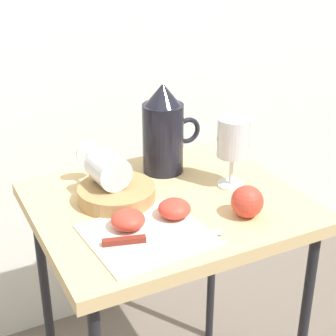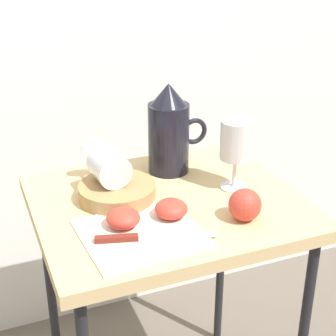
{
  "view_description": "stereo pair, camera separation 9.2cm",
  "coord_description": "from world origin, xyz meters",
  "px_view_note": "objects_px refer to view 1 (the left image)",
  "views": [
    {
      "loc": [
        -0.48,
        -0.95,
        1.25
      ],
      "look_at": [
        0.0,
        0.0,
        0.75
      ],
      "focal_mm": 57.63,
      "sensor_mm": 36.0,
      "label": 1
    },
    {
      "loc": [
        -0.39,
        -0.98,
        1.25
      ],
      "look_at": [
        0.0,
        0.0,
        0.75
      ],
      "focal_mm": 57.63,
      "sensor_mm": 36.0,
      "label": 2
    }
  ],
  "objects_px": {
    "apple_half_right": "(174,209)",
    "apple_whole": "(247,202)",
    "table": "(168,225)",
    "wine_glass_tipped_near": "(107,168)",
    "basket_tray": "(117,194)",
    "knife": "(145,239)",
    "apple_half_left": "(128,220)",
    "wine_glass_upright": "(233,141)",
    "pitcher": "(163,136)"
  },
  "relations": [
    {
      "from": "basket_tray",
      "to": "apple_half_left",
      "type": "xyz_separation_m",
      "value": [
        -0.03,
        -0.12,
        0.01
      ]
    },
    {
      "from": "wine_glass_tipped_near",
      "to": "apple_whole",
      "type": "bearing_deg",
      "value": -41.51
    },
    {
      "from": "wine_glass_tipped_near",
      "to": "apple_half_right",
      "type": "bearing_deg",
      "value": -57.77
    },
    {
      "from": "wine_glass_upright",
      "to": "apple_half_left",
      "type": "distance_m",
      "value": 0.32
    },
    {
      "from": "basket_tray",
      "to": "knife",
      "type": "distance_m",
      "value": 0.18
    },
    {
      "from": "pitcher",
      "to": "wine_glass_upright",
      "type": "xyz_separation_m",
      "value": [
        0.11,
        -0.14,
        0.02
      ]
    },
    {
      "from": "apple_half_left",
      "to": "apple_half_right",
      "type": "height_order",
      "value": "same"
    },
    {
      "from": "wine_glass_upright",
      "to": "knife",
      "type": "distance_m",
      "value": 0.33
    },
    {
      "from": "apple_half_left",
      "to": "knife",
      "type": "relative_size",
      "value": 0.3
    },
    {
      "from": "table",
      "to": "wine_glass_tipped_near",
      "type": "bearing_deg",
      "value": 148.79
    },
    {
      "from": "apple_half_right",
      "to": "apple_whole",
      "type": "distance_m",
      "value": 0.15
    },
    {
      "from": "basket_tray",
      "to": "apple_half_left",
      "type": "height_order",
      "value": "apple_half_left"
    },
    {
      "from": "basket_tray",
      "to": "wine_glass_upright",
      "type": "height_order",
      "value": "wine_glass_upright"
    },
    {
      "from": "apple_half_right",
      "to": "basket_tray",
      "type": "bearing_deg",
      "value": 122.52
    },
    {
      "from": "wine_glass_tipped_near",
      "to": "apple_half_left",
      "type": "relative_size",
      "value": 2.2
    },
    {
      "from": "apple_half_right",
      "to": "knife",
      "type": "bearing_deg",
      "value": -148.45
    },
    {
      "from": "basket_tray",
      "to": "pitcher",
      "type": "xyz_separation_m",
      "value": [
        0.16,
        0.1,
        0.07
      ]
    },
    {
      "from": "basket_tray",
      "to": "apple_half_left",
      "type": "distance_m",
      "value": 0.13
    },
    {
      "from": "basket_tray",
      "to": "wine_glass_upright",
      "type": "bearing_deg",
      "value": -10.53
    },
    {
      "from": "wine_glass_tipped_near",
      "to": "pitcher",
      "type": "bearing_deg",
      "value": 23.24
    },
    {
      "from": "basket_tray",
      "to": "table",
      "type": "bearing_deg",
      "value": -25.69
    },
    {
      "from": "table",
      "to": "knife",
      "type": "distance_m",
      "value": 0.19
    },
    {
      "from": "pitcher",
      "to": "apple_whole",
      "type": "bearing_deg",
      "value": -78.46
    },
    {
      "from": "wine_glass_upright",
      "to": "knife",
      "type": "bearing_deg",
      "value": -154.75
    },
    {
      "from": "wine_glass_upright",
      "to": "apple_half_left",
      "type": "height_order",
      "value": "wine_glass_upright"
    },
    {
      "from": "table",
      "to": "pitcher",
      "type": "relative_size",
      "value": 2.99
    },
    {
      "from": "apple_half_left",
      "to": "apple_whole",
      "type": "bearing_deg",
      "value": -13.92
    },
    {
      "from": "wine_glass_tipped_near",
      "to": "apple_whole",
      "type": "distance_m",
      "value": 0.31
    },
    {
      "from": "basket_tray",
      "to": "apple_whole",
      "type": "height_order",
      "value": "apple_whole"
    },
    {
      "from": "basket_tray",
      "to": "apple_whole",
      "type": "distance_m",
      "value": 0.29
    },
    {
      "from": "apple_half_left",
      "to": "wine_glass_tipped_near",
      "type": "bearing_deg",
      "value": 84.74
    },
    {
      "from": "table",
      "to": "pitcher",
      "type": "xyz_separation_m",
      "value": [
        0.06,
        0.14,
        0.15
      ]
    },
    {
      "from": "pitcher",
      "to": "wine_glass_tipped_near",
      "type": "distance_m",
      "value": 0.19
    },
    {
      "from": "apple_half_left",
      "to": "table",
      "type": "bearing_deg",
      "value": 30.47
    },
    {
      "from": "wine_glass_tipped_near",
      "to": "apple_half_right",
      "type": "height_order",
      "value": "wine_glass_tipped_near"
    },
    {
      "from": "apple_half_left",
      "to": "knife",
      "type": "height_order",
      "value": "apple_half_left"
    },
    {
      "from": "wine_glass_tipped_near",
      "to": "knife",
      "type": "height_order",
      "value": "wine_glass_tipped_near"
    },
    {
      "from": "apple_half_right",
      "to": "apple_whole",
      "type": "xyz_separation_m",
      "value": [
        0.14,
        -0.06,
        0.01
      ]
    },
    {
      "from": "pitcher",
      "to": "apple_half_left",
      "type": "xyz_separation_m",
      "value": [
        -0.19,
        -0.22,
        -0.07
      ]
    },
    {
      "from": "wine_glass_upright",
      "to": "wine_glass_tipped_near",
      "type": "relative_size",
      "value": 1.09
    },
    {
      "from": "basket_tray",
      "to": "wine_glass_upright",
      "type": "relative_size",
      "value": 1.04
    },
    {
      "from": "table",
      "to": "wine_glass_upright",
      "type": "bearing_deg",
      "value": -0.13
    },
    {
      "from": "apple_whole",
      "to": "knife",
      "type": "bearing_deg",
      "value": 179.47
    },
    {
      "from": "apple_whole",
      "to": "table",
      "type": "bearing_deg",
      "value": 130.83
    },
    {
      "from": "basket_tray",
      "to": "wine_glass_tipped_near",
      "type": "relative_size",
      "value": 1.13
    },
    {
      "from": "basket_tray",
      "to": "knife",
      "type": "xyz_separation_m",
      "value": [
        -0.01,
        -0.18,
        -0.01
      ]
    },
    {
      "from": "knife",
      "to": "wine_glass_tipped_near",
      "type": "bearing_deg",
      "value": 89.1
    },
    {
      "from": "basket_tray",
      "to": "wine_glass_tipped_near",
      "type": "height_order",
      "value": "wine_glass_tipped_near"
    },
    {
      "from": "wine_glass_upright",
      "to": "basket_tray",
      "type": "bearing_deg",
      "value": 169.47
    },
    {
      "from": "pitcher",
      "to": "wine_glass_tipped_near",
      "type": "height_order",
      "value": "pitcher"
    }
  ]
}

